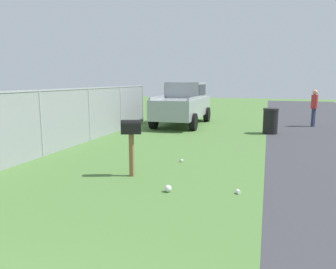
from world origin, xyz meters
name	(u,v)px	position (x,y,z in m)	size (l,w,h in m)	color
mailbox	(131,132)	(6.15, 0.85, 1.04)	(0.35, 0.49, 1.31)	brown
pickup_truck	(183,102)	(15.06, 1.93, 1.10)	(4.95, 2.11, 2.09)	#93999E
trash_bin	(270,121)	(13.36, -2.22, 0.53)	(0.62, 0.62, 1.05)	black
pedestrian	(314,105)	(16.12, -4.18, 1.02)	(0.45, 0.35, 1.74)	#2D3351
fence_section	(68,116)	(8.47, 4.09, 1.03)	(13.12, 0.07, 1.93)	#9EA3A8
litter_can_far_scatter	(181,161)	(7.75, 0.09, 0.03)	(0.07, 0.07, 0.12)	silver
litter_bag_midfield_a	(168,188)	(5.37, -0.27, 0.07)	(0.14, 0.14, 0.14)	silver
litter_cup_near_hydrant	(238,192)	(5.67, -1.61, 0.04)	(0.08, 0.08, 0.10)	white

